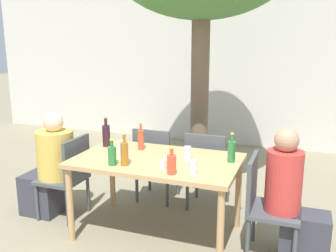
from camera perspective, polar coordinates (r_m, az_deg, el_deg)
ground_plane at (r=3.84m, az=-1.62°, el=-16.00°), size 30.00×30.00×0.00m
cafe_building_wall at (r=6.79m, az=9.68°, el=8.89°), size 10.00×0.08×2.80m
dining_table_front at (r=3.56m, az=-1.69°, el=-6.20°), size 1.54×0.93×0.77m
patio_chair_0 at (r=4.09m, az=-14.92°, el=-6.95°), size 0.44×0.44×0.89m
patio_chair_1 at (r=3.41m, az=14.46°, el=-11.01°), size 0.44×0.44×0.89m
patio_chair_2 at (r=4.35m, az=-1.99°, el=-5.31°), size 0.44×0.44×0.89m
patio_chair_3 at (r=4.16m, az=5.94°, el=-6.21°), size 0.44×0.44×0.89m
person_seated_0 at (r=4.22m, az=-17.53°, el=-6.32°), size 0.59×0.39×1.14m
person_seated_1 at (r=3.40m, az=18.56°, el=-11.19°), size 0.55×0.30×1.16m
wine_bottle_0 at (r=3.95m, az=-9.40°, el=-1.36°), size 0.08×0.08×0.32m
soda_bottle_1 at (r=3.11m, az=0.55°, el=-5.76°), size 0.08×0.08×0.23m
green_bottle_2 at (r=3.46m, az=9.66°, el=-3.75°), size 0.07×0.07×0.27m
green_bottle_3 at (r=3.36m, az=-8.51°, el=-4.41°), size 0.07×0.07×0.24m
soda_bottle_4 at (r=3.80m, az=-4.16°, el=-2.01°), size 0.06×0.06×0.28m
amber_bottle_5 at (r=3.34m, az=-6.65°, el=-4.09°), size 0.07×0.07×0.29m
drinking_glass_0 at (r=3.25m, az=-0.77°, el=-5.86°), size 0.07×0.07×0.08m
drinking_glass_1 at (r=3.84m, az=-6.92°, el=-2.86°), size 0.06×0.06×0.10m
drinking_glass_2 at (r=3.58m, az=-7.10°, el=-3.80°), size 0.06×0.06×0.12m
drinking_glass_3 at (r=3.48m, az=3.01°, el=-4.16°), size 0.07×0.07×0.13m
drinking_glass_4 at (r=3.15m, az=3.83°, el=-6.21°), size 0.07×0.07×0.11m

